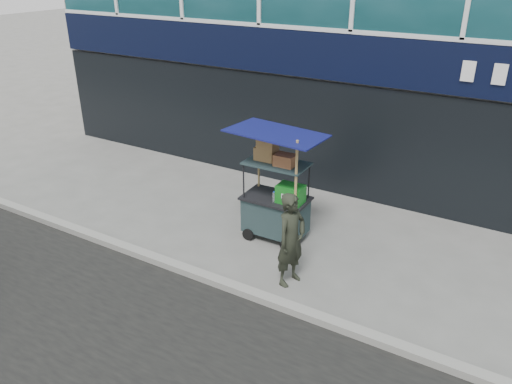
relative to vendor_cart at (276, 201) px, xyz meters
The scene contains 4 objects.
ground 1.75m from the vendor_cart, 79.61° to the right, with size 80.00×80.00×0.00m, color #5E5E5A.
curb 1.91m from the vendor_cart, 80.77° to the right, with size 80.00×0.18×0.12m, color gray.
vendor_cart is the anchor object (origin of this frame).
vendor_man 1.39m from the vendor_cart, 52.34° to the right, with size 0.56×0.37×1.53m, color black.
Camera 1 is at (3.44, -5.47, 4.68)m, focal length 35.00 mm.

